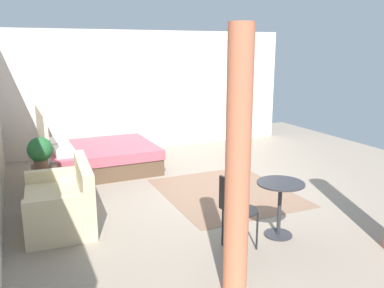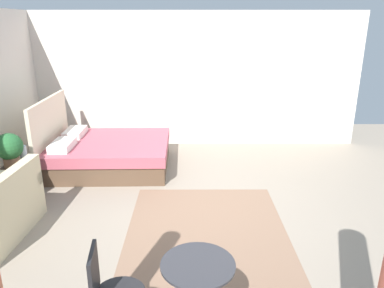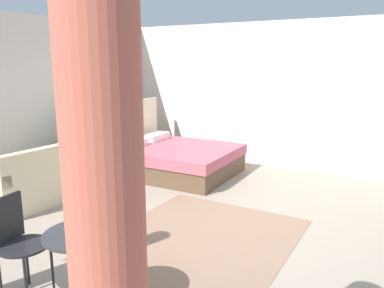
# 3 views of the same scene
# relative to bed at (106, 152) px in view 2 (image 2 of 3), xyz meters

# --- Properties ---
(ground_plane) EXTENTS (9.24, 9.68, 0.02)m
(ground_plane) POSITION_rel_bed_xyz_m (-1.73, -1.64, -0.29)
(ground_plane) COLOR gray
(wall_right) EXTENTS (0.12, 6.68, 2.72)m
(wall_right) POSITION_rel_bed_xyz_m (1.39, -1.64, 1.07)
(wall_right) COLOR silver
(wall_right) RESTS_ON ground
(area_rug) EXTENTS (2.28, 2.00, 0.01)m
(area_rug) POSITION_rel_bed_xyz_m (-2.08, -1.72, -0.28)
(area_rug) COLOR #7F604C
(area_rug) RESTS_ON ground
(bed) EXTENTS (1.75, 2.10, 1.26)m
(bed) POSITION_rel_bed_xyz_m (0.00, 0.00, 0.00)
(bed) COLOR brown
(bed) RESTS_ON ground
(nightstand) EXTENTS (0.41, 0.38, 0.52)m
(nightstand) POSITION_rel_bed_xyz_m (-1.14, 1.01, -0.02)
(nightstand) COLOR #38281E
(nightstand) RESTS_ON ground
(potted_plant) EXTENTS (0.38, 0.38, 0.49)m
(potted_plant) POSITION_rel_bed_xyz_m (-1.24, 1.05, 0.52)
(potted_plant) COLOR brown
(potted_plant) RESTS_ON nightstand
(vase) EXTENTS (0.10, 0.10, 0.24)m
(vase) POSITION_rel_bed_xyz_m (-1.02, 0.97, 0.36)
(vase) COLOR silver
(vase) RESTS_ON nightstand
(balcony_table) EXTENTS (0.59, 0.59, 0.71)m
(balcony_table) POSITION_rel_bed_xyz_m (-3.72, -1.58, 0.21)
(balcony_table) COLOR #2D2D33
(balcony_table) RESTS_ON ground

